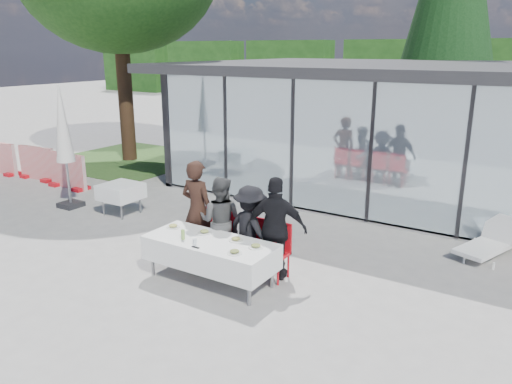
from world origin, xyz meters
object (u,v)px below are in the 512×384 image
at_px(folded_eyeglasses, 196,247).
at_px(market_umbrella, 63,131).
at_px(diner_a, 197,210).
at_px(plate_d, 256,246).
at_px(diner_b, 221,221).
at_px(plate_a, 173,226).
at_px(dining_table, 210,252).
at_px(plate_extra, 235,252).
at_px(diner_c, 250,229).
at_px(juice_bottle, 183,235).
at_px(diner_chair_c, 251,242).
at_px(diner_d, 276,229).
at_px(spare_table_left, 121,192).
at_px(lounger, 489,242).
at_px(diner_chair_d, 277,248).
at_px(diner_chair_a, 199,230).
at_px(plate_b, 204,232).
at_px(plate_c, 236,239).
at_px(diner_chair_b, 222,235).

xyz_separation_m(folded_eyeglasses, market_umbrella, (-5.49, 1.84, 1.15)).
relative_size(diner_a, plate_d, 7.86).
distance_m(diner_b, plate_a, 0.85).
xyz_separation_m(dining_table, market_umbrella, (-5.49, 1.46, 1.37)).
bearing_deg(plate_extra, diner_b, 135.20).
relative_size(diner_c, juice_bottle, 9.43).
bearing_deg(diner_chair_c, plate_a, -154.15).
distance_m(diner_d, spare_table_left, 4.96).
bearing_deg(plate_a, diner_c, 24.53).
bearing_deg(lounger, market_umbrella, -166.13).
xyz_separation_m(diner_b, lounger, (4.12, 3.05, -0.56)).
height_order(diner_chair_d, plate_extra, diner_chair_d).
bearing_deg(diner_d, lounger, -153.32).
height_order(diner_chair_a, spare_table_left, diner_chair_a).
bearing_deg(diner_b, diner_chair_c, 167.29).
height_order(diner_b, plate_b, diner_b).
xyz_separation_m(plate_d, plate_extra, (-0.15, -0.37, 0.00)).
distance_m(diner_chair_d, plate_c, 0.76).
bearing_deg(plate_b, diner_chair_a, 135.46).
bearing_deg(diner_c, diner_chair_d, -161.29).
xyz_separation_m(diner_a, plate_c, (1.21, -0.50, -0.16)).
height_order(diner_chair_a, diner_b, diner_b).
bearing_deg(diner_b, plate_extra, 119.30).
relative_size(diner_b, diner_chair_c, 1.69).
distance_m(diner_d, diner_chair_d, 0.36).
xyz_separation_m(diner_chair_b, market_umbrella, (-5.19, 0.71, 1.37)).
bearing_deg(plate_b, plate_a, -173.98).
xyz_separation_m(dining_table, diner_a, (-0.83, 0.71, 0.40)).
bearing_deg(diner_c, diner_d, -165.24).
distance_m(diner_a, plate_d, 1.76).
distance_m(diner_chair_a, lounger, 5.55).
distance_m(diner_chair_b, lounger, 5.12).
bearing_deg(diner_c, plate_d, 144.09).
relative_size(diner_d, plate_a, 7.50).
height_order(diner_d, plate_b, diner_d).
height_order(diner_d, folded_eyeglasses, diner_d).
distance_m(diner_b, diner_chair_d, 1.19).
bearing_deg(dining_table, diner_d, 39.74).
distance_m(plate_c, folded_eyeglasses, 0.70).
height_order(diner_chair_d, lounger, diner_chair_d).
bearing_deg(diner_d, diner_chair_d, -109.13).
bearing_deg(diner_chair_c, diner_c, -90.00).
height_order(diner_chair_b, plate_d, diner_chair_b).
xyz_separation_m(diner_chair_d, plate_c, (-0.48, -0.54, 0.24)).
xyz_separation_m(plate_a, lounger, (4.75, 3.63, -0.52)).
xyz_separation_m(diner_a, juice_bottle, (0.42, -0.92, -0.11)).
xyz_separation_m(plate_a, plate_c, (1.30, 0.07, 0.00)).
xyz_separation_m(dining_table, spare_table_left, (-3.98, 1.75, 0.02)).
relative_size(plate_a, market_umbrella, 0.08).
bearing_deg(diner_a, diner_c, -179.54).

